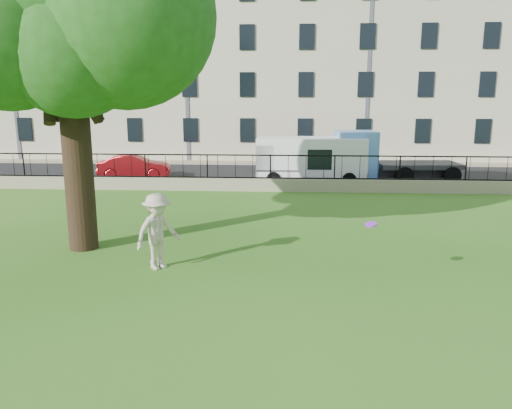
# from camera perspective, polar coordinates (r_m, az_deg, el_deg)

# --- Properties ---
(ground) EXTENTS (120.00, 120.00, 0.00)m
(ground) POSITION_cam_1_polar(r_m,az_deg,el_deg) (12.14, -0.38, -8.83)
(ground) COLOR #2B6317
(ground) RESTS_ON ground
(retaining_wall) EXTENTS (50.00, 0.40, 0.60)m
(retaining_wall) POSITION_cam_1_polar(r_m,az_deg,el_deg) (23.67, 1.65, 2.27)
(retaining_wall) COLOR gray
(retaining_wall) RESTS_ON ground
(iron_railing) EXTENTS (50.00, 0.05, 1.13)m
(iron_railing) POSITION_cam_1_polar(r_m,az_deg,el_deg) (23.54, 1.66, 4.32)
(iron_railing) COLOR black
(iron_railing) RESTS_ON retaining_wall
(street) EXTENTS (60.00, 9.00, 0.01)m
(street) POSITION_cam_1_polar(r_m,az_deg,el_deg) (28.35, 1.98, 3.30)
(street) COLOR black
(street) RESTS_ON ground
(sidewalk) EXTENTS (60.00, 1.40, 0.12)m
(sidewalk) POSITION_cam_1_polar(r_m,az_deg,el_deg) (33.49, 2.25, 4.75)
(sidewalk) COLOR gray
(sidewalk) RESTS_ON ground
(building_row) EXTENTS (56.40, 10.40, 13.80)m
(building_row) POSITION_cam_1_polar(r_m,az_deg,el_deg) (38.97, 2.55, 15.88)
(building_row) COLOR beige
(building_row) RESTS_ON ground
(man) EXTENTS (1.39, 1.45, 1.98)m
(man) POSITION_cam_1_polar(r_m,az_deg,el_deg) (13.01, -11.19, -3.03)
(man) COLOR beige
(man) RESTS_ON ground
(frisbee) EXTENTS (0.32, 0.33, 0.12)m
(frisbee) POSITION_cam_1_polar(r_m,az_deg,el_deg) (11.54, 12.99, -2.22)
(frisbee) COLOR #9628E7
(red_sedan) EXTENTS (4.01, 1.87, 1.27)m
(red_sedan) POSITION_cam_1_polar(r_m,az_deg,el_deg) (28.24, -13.74, 4.22)
(red_sedan) COLOR #A4141B
(red_sedan) RESTS_ON street
(white_van) EXTENTS (5.57, 2.21, 2.33)m
(white_van) POSITION_cam_1_polar(r_m,az_deg,el_deg) (26.11, 6.27, 5.05)
(white_van) COLOR white
(white_van) RESTS_ON street
(blue_truck) EXTENTS (6.43, 2.68, 2.64)m
(blue_truck) POSITION_cam_1_polar(r_m,az_deg,el_deg) (27.48, 15.66, 5.34)
(blue_truck) COLOR #6297E6
(blue_truck) RESTS_ON street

